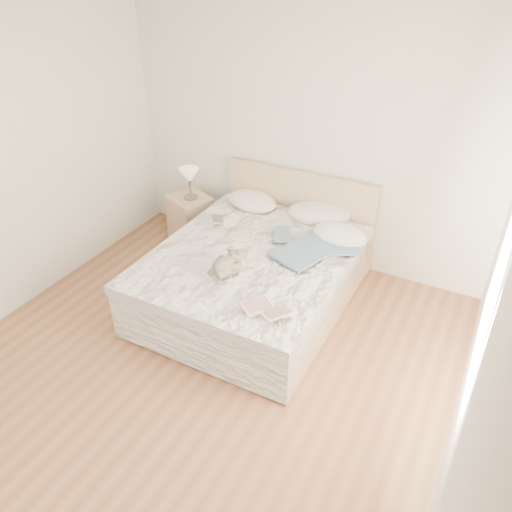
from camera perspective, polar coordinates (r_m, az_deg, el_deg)
name	(u,v)px	position (r m, az deg, el deg)	size (l,w,h in m)	color
floor	(188,377)	(4.27, -7.72, -13.58)	(4.00, 4.50, 0.00)	brown
ceiling	(151,19)	(3.00, -11.87, 25.02)	(4.00, 4.50, 0.00)	white
wall_back	(305,137)	(5.23, 5.60, 13.35)	(4.00, 0.02, 2.70)	silver
wall_right	(487,328)	(2.89, 24.93, -7.45)	(0.02, 4.50, 2.70)	silver
window	(496,282)	(3.08, 25.77, -2.68)	(0.02, 1.30, 1.10)	white
bed	(256,274)	(4.84, 0.00, -2.10)	(1.72, 2.14, 1.00)	tan
nightstand	(191,219)	(5.91, -7.45, 4.23)	(0.45, 0.40, 0.56)	tan
table_lamp	(189,177)	(5.65, -7.62, 8.93)	(0.26, 0.26, 0.36)	#47413D
pillow_left	(252,201)	(5.47, -0.45, 6.33)	(0.59, 0.41, 0.18)	white
pillow_middle	(319,213)	(5.26, 7.23, 4.92)	(0.66, 0.46, 0.20)	silver
pillow_right	(340,235)	(4.89, 9.55, 2.41)	(0.55, 0.39, 0.17)	white
blouse	(304,251)	(4.60, 5.54, 0.55)	(0.62, 0.66, 0.02)	#3B5772
photo_book	(223,221)	(5.08, -3.74, 3.97)	(0.28, 0.19, 0.02)	white
childrens_book	(268,310)	(3.89, 1.35, -6.16)	(0.35, 0.24, 0.02)	beige
teddy_bear	(223,270)	(4.29, -3.76, -1.66)	(0.22, 0.31, 0.16)	#645C4E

